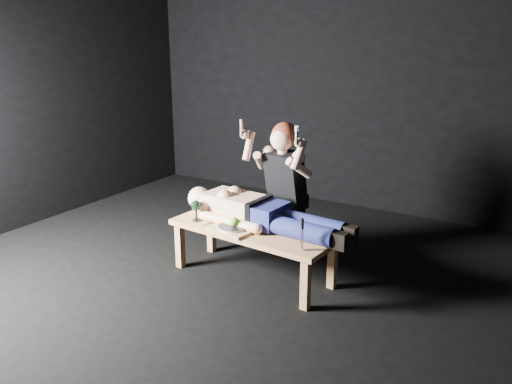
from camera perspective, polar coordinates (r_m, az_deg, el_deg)
ground at (r=4.57m, az=-4.54°, el=-9.35°), size 5.00×5.00×0.00m
back_wall at (r=6.31m, az=8.80°, el=12.06°), size 5.00×0.00×5.00m
table at (r=4.50m, az=-0.33°, el=-6.56°), size 1.47×0.64×0.45m
lying_man at (r=4.42m, az=0.86°, el=-2.01°), size 1.49×0.55×0.27m
kneeling_woman at (r=4.78m, az=3.71°, el=0.36°), size 0.79×0.87×1.32m
serving_tray at (r=4.36m, az=-2.57°, el=-4.04°), size 0.39×0.31×0.02m
plate at (r=4.35m, az=-2.58°, el=-3.80°), size 0.27×0.27×0.02m
apple at (r=4.33m, az=-2.32°, el=-3.22°), size 0.08×0.08×0.08m
goblet at (r=4.58m, az=-6.50°, el=-2.01°), size 0.10×0.10×0.18m
fork_flat at (r=4.52m, az=-5.25°, el=-3.44°), size 0.04×0.15×0.01m
knife_flat at (r=4.26m, az=-1.11°, el=-4.68°), size 0.02×0.15×0.01m
spoon_flat at (r=4.35m, az=-0.80°, el=-4.17°), size 0.07×0.14×0.01m
carving_knife at (r=3.95m, az=4.99°, el=-4.60°), size 0.04×0.04×0.25m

